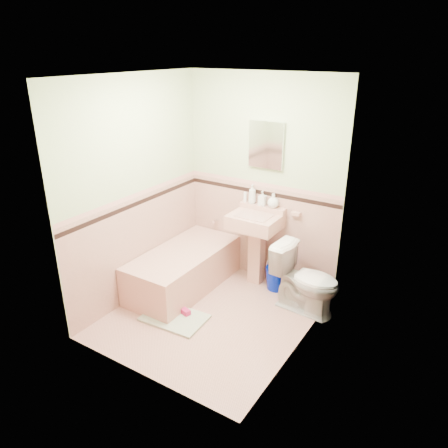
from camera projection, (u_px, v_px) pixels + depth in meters
The scene contains 32 objects.
floor at pixel (212, 315), 4.71m from camera, with size 2.20×2.20×0.00m, color tan.
ceiling at pixel (209, 75), 3.75m from camera, with size 2.20×2.20×0.00m, color white.
wall_back at pixel (262, 182), 5.09m from camera, with size 2.50×2.50×0.00m, color beige.
wall_front at pixel (133, 250), 3.37m from camera, with size 2.50×2.50×0.00m, color beige.
wall_left at pixel (135, 192), 4.72m from camera, with size 2.50×2.50×0.00m, color beige.
wall_right at pixel (305, 230), 3.74m from camera, with size 2.50×2.50×0.00m, color beige.
wainscot_back at pixel (260, 232), 5.33m from camera, with size 2.00×2.00×0.00m, color tan.
wainscot_front at pixel (140, 318), 3.63m from camera, with size 2.00×2.00×0.00m, color tan.
wainscot_left at pixel (141, 245), 4.97m from camera, with size 2.20×2.20×0.00m, color tan.
wainscot_right at pixel (299, 294), 3.99m from camera, with size 2.20×2.20×0.00m, color tan.
accent_back at pixel (261, 192), 5.12m from camera, with size 2.00×2.00×0.00m, color black.
accent_front at pixel (135, 264), 3.43m from camera, with size 2.00×2.00×0.00m, color black.
accent_left at pixel (138, 203), 4.76m from camera, with size 2.20×2.20×0.00m, color black.
accent_right at pixel (302, 243), 3.79m from camera, with size 2.20×2.20×0.00m, color black.
cap_back at pixel (261, 184), 5.09m from camera, with size 2.00×2.00×0.00m, color tan.
cap_front at pixel (134, 253), 3.40m from camera, with size 2.00×2.00×0.00m, color tan.
cap_left at pixel (137, 195), 4.73m from camera, with size 2.20×2.20×0.00m, color tan.
cap_right at pixel (303, 233), 3.76m from camera, with size 2.20×2.20×0.00m, color tan.
bathtub at pixel (184, 270), 5.19m from camera, with size 0.70×1.50×0.45m, color tan.
tub_faucet at pixel (216, 221), 5.60m from camera, with size 0.04×0.04×0.12m, color silver.
sink at pixel (254, 250), 5.18m from camera, with size 0.58×0.48×0.92m, color tan, non-canonical shape.
sink_faucet at pixel (261, 208), 5.10m from camera, with size 0.02×0.02×0.10m, color silver.
medicine_cabinet at pixel (266, 145), 4.87m from camera, with size 0.43×0.04×0.54m, color white.
soap_dish at pixel (296, 214), 4.94m from camera, with size 0.11×0.06×0.04m, color tan.
soap_bottle_left at pixel (252, 194), 5.15m from camera, with size 0.09×0.09×0.24m, color #B2B2B2.
soap_bottle_mid at pixel (262, 198), 5.09m from camera, with size 0.08×0.08×0.18m, color #B2B2B2.
soap_bottle_right at pixel (273, 201), 5.02m from camera, with size 0.13×0.13×0.17m, color #B2B2B2.
tube at pixel (245, 197), 5.22m from camera, with size 0.04×0.04×0.12m, color white.
toilet at pixel (306, 280), 4.67m from camera, with size 0.42×0.74×0.76m, color white.
bucket at pixel (277, 278), 5.18m from camera, with size 0.28×0.28×0.28m, color #0015A5, non-canonical shape.
bath_mat at pixel (175, 318), 4.64m from camera, with size 0.67×0.45×0.03m, color #9FA88C.
shoe at pixel (185, 311), 4.68m from camera, with size 0.14×0.07×0.06m, color #BF1E59.
Camera 1 is at (2.23, -3.28, 2.73)m, focal length 34.33 mm.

